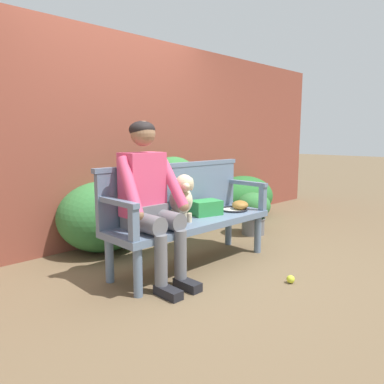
# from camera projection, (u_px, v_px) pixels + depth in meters

# --- Properties ---
(ground_plane) EXTENTS (40.00, 40.00, 0.00)m
(ground_plane) POSITION_uv_depth(u_px,v_px,m) (192.00, 265.00, 3.40)
(ground_plane) COLOR brown
(brick_garden_fence) EXTENTS (8.00, 0.30, 2.32)m
(brick_garden_fence) POSITION_uv_depth(u_px,v_px,m) (110.00, 139.00, 4.18)
(brick_garden_fence) COLOR brown
(brick_garden_fence) RESTS_ON ground
(hedge_bush_far_left) EXTENTS (0.95, 0.86, 0.73)m
(hedge_bush_far_left) POSITION_uv_depth(u_px,v_px,m) (103.00, 216.00, 3.80)
(hedge_bush_far_left) COLOR #337538
(hedge_bush_far_left) RESTS_ON ground
(hedge_bush_mid_right) EXTENTS (1.08, 0.79, 0.61)m
(hedge_bush_mid_right) POSITION_uv_depth(u_px,v_px,m) (242.00, 197.00, 5.39)
(hedge_bush_mid_right) COLOR #286B2D
(hedge_bush_mid_right) RESTS_ON ground
(hedge_bush_mid_left) EXTENTS (0.92, 0.56, 0.95)m
(hedge_bush_mid_left) POSITION_uv_depth(u_px,v_px,m) (173.00, 195.00, 4.46)
(hedge_bush_mid_left) COLOR #337538
(hedge_bush_mid_left) RESTS_ON ground
(garden_bench) EXTENTS (1.67, 0.51, 0.44)m
(garden_bench) POSITION_uv_depth(u_px,v_px,m) (192.00, 225.00, 3.34)
(garden_bench) COLOR slate
(garden_bench) RESTS_ON ground
(bench_backrest) EXTENTS (1.71, 0.06, 0.50)m
(bench_backrest) POSITION_uv_depth(u_px,v_px,m) (175.00, 189.00, 3.45)
(bench_backrest) COLOR slate
(bench_backrest) RESTS_ON garden_bench
(bench_armrest_left_end) EXTENTS (0.06, 0.51, 0.28)m
(bench_armrest_left_end) POSITION_uv_depth(u_px,v_px,m) (123.00, 211.00, 2.69)
(bench_armrest_left_end) COLOR slate
(bench_armrest_left_end) RESTS_ON garden_bench
(bench_armrest_right_end) EXTENTS (0.06, 0.51, 0.28)m
(bench_armrest_right_end) POSITION_uv_depth(u_px,v_px,m) (253.00, 189.00, 3.79)
(bench_armrest_right_end) COLOR slate
(bench_armrest_right_end) RESTS_ON garden_bench
(person_seated) EXTENTS (0.56, 0.66, 1.31)m
(person_seated) POSITION_uv_depth(u_px,v_px,m) (149.00, 196.00, 2.94)
(person_seated) COLOR black
(person_seated) RESTS_ON ground
(dog_on_bench) EXTENTS (0.33, 0.41, 0.43)m
(dog_on_bench) POSITION_uv_depth(u_px,v_px,m) (182.00, 197.00, 3.22)
(dog_on_bench) COLOR beige
(dog_on_bench) RESTS_ON garden_bench
(tennis_racket) EXTENTS (0.45, 0.55, 0.03)m
(tennis_racket) POSITION_uv_depth(u_px,v_px,m) (231.00, 209.00, 3.73)
(tennis_racket) COLOR black
(tennis_racket) RESTS_ON garden_bench
(baseball_glove) EXTENTS (0.28, 0.27, 0.09)m
(baseball_glove) POSITION_uv_depth(u_px,v_px,m) (240.00, 205.00, 3.77)
(baseball_glove) COLOR #9E6B2D
(baseball_glove) RESTS_ON garden_bench
(sports_bag) EXTENTS (0.32, 0.26, 0.14)m
(sports_bag) POSITION_uv_depth(u_px,v_px,m) (206.00, 208.00, 3.50)
(sports_bag) COLOR #2D8E42
(sports_bag) RESTS_ON garden_bench
(tennis_ball) EXTENTS (0.07, 0.07, 0.07)m
(tennis_ball) POSITION_uv_depth(u_px,v_px,m) (291.00, 279.00, 2.98)
(tennis_ball) COLOR #CCDB33
(tennis_ball) RESTS_ON ground
(potted_plant) EXTENTS (0.41, 0.41, 0.51)m
(potted_plant) POSITION_uv_depth(u_px,v_px,m) (253.00, 210.00, 4.44)
(potted_plant) COLOR slate
(potted_plant) RESTS_ON ground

